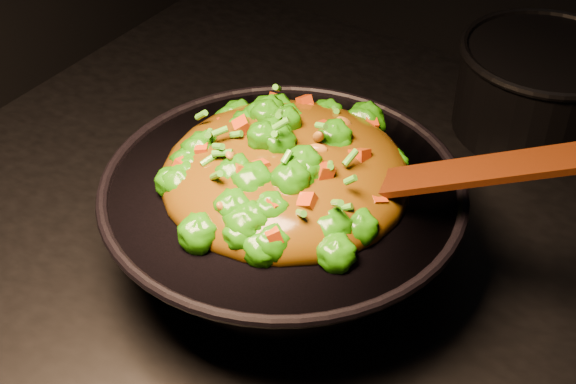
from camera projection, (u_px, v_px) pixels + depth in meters
The scene contains 4 objects.
wok at pixel (283, 224), 0.88m from camera, with size 0.38×0.38×0.11m, color black, non-canonical shape.
stir_fry at pixel (286, 145), 0.82m from camera, with size 0.27×0.27×0.09m, color #217208, non-canonical shape.
spatula at pixel (435, 177), 0.78m from camera, with size 0.28×0.04×0.01m, color #361506.
back_pot at pixel (541, 89), 1.07m from camera, with size 0.22×0.22×0.13m, color black.
Camera 1 is at (0.27, -0.63, 1.54)m, focal length 50.00 mm.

